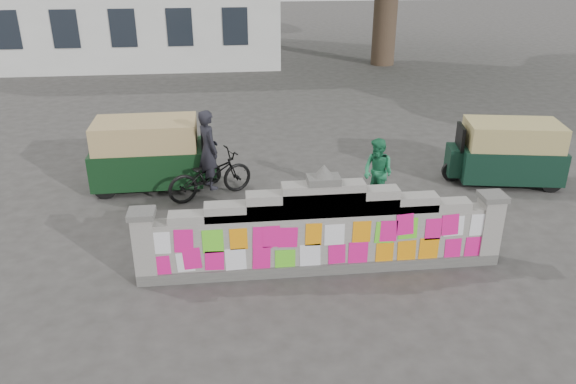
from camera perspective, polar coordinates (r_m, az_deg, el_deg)
The scene contains 7 objects.
ground at distance 10.14m, azimuth 3.38°, elevation -7.86°, with size 100.00×100.00×0.00m, color #383533.
parapet_wall at distance 9.76m, azimuth 3.50°, elevation -4.14°, with size 6.48×0.44×2.01m.
cyclist_bike at distance 12.81m, azimuth -7.93°, elevation 1.69°, with size 0.70×2.02×1.06m, color black.
cyclist_rider at distance 12.68m, azimuth -8.02°, elevation 3.24°, with size 0.66×0.43×1.80m, color black.
pedestrian at distance 12.43m, azimuth 9.10°, elevation 2.00°, with size 0.73×0.57×1.51m, color #238050.
rickshaw_left at distance 13.54m, azimuth -13.76°, elevation 3.88°, with size 2.96×1.40×1.63m.
rickshaw_right at distance 14.41m, azimuth 21.38°, elevation 3.84°, with size 2.80×1.67×1.51m.
Camera 1 is at (-1.56, -8.47, 5.34)m, focal length 35.00 mm.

